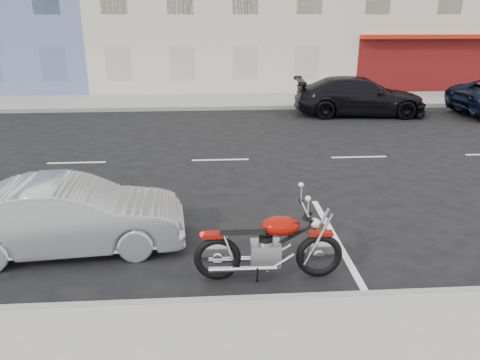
{
  "coord_description": "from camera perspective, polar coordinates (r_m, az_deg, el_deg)",
  "views": [
    {
      "loc": [
        -2.29,
        -12.64,
        4.0
      ],
      "look_at": [
        -1.7,
        -3.89,
        0.8
      ],
      "focal_mm": 35.0,
      "sensor_mm": 36.0,
      "label": 1
    }
  ],
  "objects": [
    {
      "name": "car_far",
      "position": [
        19.58,
        14.36,
        9.88
      ],
      "size": [
        5.34,
        2.53,
        1.5
      ],
      "primitive_type": "imported",
      "rotation": [
        0.0,
        0.0,
        1.49
      ],
      "color": "black",
      "rests_on": "ground"
    },
    {
      "name": "curb_far",
      "position": [
        20.21,
        -11.6,
        8.45
      ],
      "size": [
        80.0,
        0.12,
        0.16
      ],
      "primitive_type": "cube",
      "color": "gray",
      "rests_on": "ground"
    },
    {
      "name": "curb_near",
      "position": [
        7.38,
        -25.51,
        -14.23
      ],
      "size": [
        80.0,
        0.12,
        0.16
      ],
      "primitive_type": "cube",
      "color": "gray",
      "rests_on": "ground"
    },
    {
      "name": "sidewalk_far",
      "position": [
        21.86,
        -11.04,
        9.33
      ],
      "size": [
        80.0,
        3.4,
        0.15
      ],
      "primitive_type": "cube",
      "color": "gray",
      "rests_on": "ground"
    },
    {
      "name": "ground",
      "position": [
        13.45,
        6.15,
        2.63
      ],
      "size": [
        120.0,
        120.0,
        0.0
      ],
      "primitive_type": "plane",
      "color": "black",
      "rests_on": "ground"
    },
    {
      "name": "sedan_silver",
      "position": [
        8.62,
        -20.0,
        -4.16
      ],
      "size": [
        4.0,
        1.71,
        1.28
      ],
      "primitive_type": "imported",
      "rotation": [
        0.0,
        0.0,
        1.66
      ],
      "color": "#94979B",
      "rests_on": "ground"
    },
    {
      "name": "motorcycle",
      "position": [
        7.47,
        9.92,
        -7.93
      ],
      "size": [
        2.34,
        0.77,
        1.17
      ],
      "rotation": [
        0.0,
        0.0,
        -0.01
      ],
      "color": "black",
      "rests_on": "ground"
    }
  ]
}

